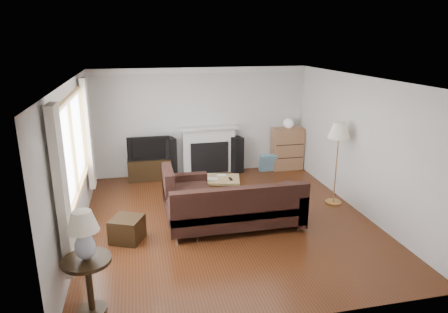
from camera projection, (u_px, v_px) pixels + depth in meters
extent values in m
cube|color=#4F2511|center=(228.00, 220.00, 7.19)|extent=(5.10, 5.60, 0.04)
cube|color=white|center=(228.00, 79.00, 6.47)|extent=(5.10, 5.60, 0.04)
cube|color=silver|center=(202.00, 121.00, 9.40)|extent=(5.00, 0.04, 2.50)
cube|color=silver|center=(286.00, 223.00, 4.26)|extent=(5.00, 0.04, 2.50)
cube|color=silver|center=(74.00, 163.00, 6.31)|extent=(0.04, 5.50, 2.50)
cube|color=silver|center=(360.00, 145.00, 7.35)|extent=(0.04, 5.50, 2.50)
cube|color=olive|center=(74.00, 147.00, 6.05)|extent=(0.12, 2.74, 1.54)
cube|color=silver|center=(62.00, 193.00, 4.68)|extent=(0.10, 0.35, 2.10)
cube|color=silver|center=(88.00, 134.00, 7.52)|extent=(0.10, 0.35, 2.10)
cube|color=white|center=(209.00, 150.00, 9.52)|extent=(1.40, 0.26, 1.15)
cube|color=black|center=(150.00, 169.00, 9.19)|extent=(0.98, 0.44, 0.49)
imported|color=black|center=(148.00, 147.00, 9.04)|extent=(0.95, 0.12, 0.55)
cube|color=black|center=(169.00, 158.00, 9.25)|extent=(0.34, 0.37, 0.94)
cube|color=black|center=(237.00, 155.00, 9.61)|extent=(0.32, 0.35, 0.88)
cube|color=#9D6D49|center=(287.00, 149.00, 9.84)|extent=(0.75, 0.36, 1.03)
sphere|color=white|center=(288.00, 123.00, 9.66)|extent=(0.24, 0.24, 0.24)
cube|color=black|center=(236.00, 206.00, 6.79)|extent=(2.48, 1.81, 0.80)
cube|color=#A4864E|center=(212.00, 188.00, 8.09)|extent=(1.21, 0.83, 0.43)
cube|color=black|center=(127.00, 229.00, 6.41)|extent=(0.61, 0.61, 0.39)
cube|color=#C58F44|center=(336.00, 164.00, 7.68)|extent=(0.44, 0.44, 1.62)
cube|color=black|center=(90.00, 285.00, 4.68)|extent=(0.57, 0.57, 0.71)
cube|color=silver|center=(84.00, 236.00, 4.50)|extent=(0.36, 0.36, 0.58)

